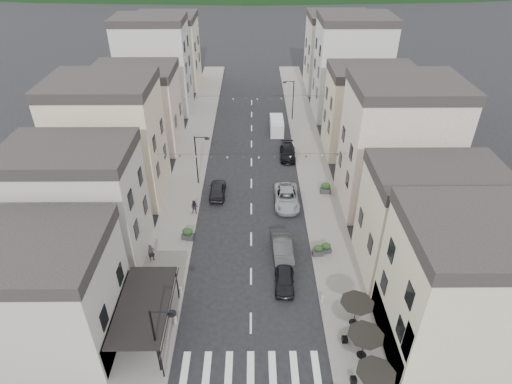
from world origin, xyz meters
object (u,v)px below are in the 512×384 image
pedestrian_a (151,253)px  pedestrian_b (195,207)px  parked_car_b (282,248)px  parked_car_c (287,197)px  delivery_van (277,125)px  parked_car_e (218,190)px  parked_car_d (288,152)px  parked_car_a (285,279)px

pedestrian_a → pedestrian_b: size_ratio=1.04×
parked_car_b → parked_car_c: size_ratio=0.89×
delivery_van → parked_car_e: bearing=-114.2°
parked_car_d → parked_car_e: (-8.30, -8.70, 0.05)m
parked_car_b → parked_car_d: (1.80, 18.56, -0.14)m
pedestrian_a → delivery_van: bearing=39.5°
parked_car_b → delivery_van: delivery_van is taller
pedestrian_b → parked_car_a: bearing=-48.1°
parked_car_c → parked_car_d: (0.84, 10.34, -0.09)m
parked_car_b → parked_car_e: (-6.50, 9.86, -0.08)m
parked_car_a → delivery_van: delivery_van is taller
parked_car_c → parked_car_e: bearing=168.4°
parked_car_a → pedestrian_a: pedestrian_a is taller
parked_car_b → pedestrian_a: size_ratio=3.01×
parked_car_d → pedestrian_a: pedestrian_a is taller
pedestrian_a → parked_car_e: bearing=38.4°
parked_car_d → pedestrian_b: (-10.40, -12.27, 0.24)m
parked_car_a → parked_car_e: parked_car_e is taller
delivery_van → pedestrian_a: (-12.38, -26.67, -0.14)m
parked_car_c → parked_car_d: parked_car_c is taller
parked_car_b → pedestrian_b: size_ratio=3.12×
parked_car_a → pedestrian_b: 13.20m
parked_car_e → delivery_van: size_ratio=0.94×
delivery_van → pedestrian_a: bearing=-114.9°
pedestrian_a → pedestrian_b: pedestrian_a is taller
parked_car_b → parked_car_e: bearing=119.6°
parked_car_b → delivery_van: (0.74, 25.99, 0.26)m
parked_car_c → parked_car_e: size_ratio=1.29×
parked_car_d → delivery_van: size_ratio=1.02×
parked_car_a → parked_car_c: parked_car_c is taller
parked_car_c → parked_car_e: parked_car_c is taller
parked_car_b → pedestrian_b: (-8.60, 6.29, 0.10)m
parked_car_c → delivery_van: bearing=91.6°
parked_car_a → pedestrian_b: (-8.60, 10.02, 0.23)m
pedestrian_b → delivery_van: bearing=65.9°
parked_car_a → parked_car_b: size_ratio=0.80×
parked_car_a → parked_car_b: 3.73m
parked_car_a → parked_car_e: (-6.50, 13.59, 0.05)m
parked_car_a → parked_car_e: 15.06m
parked_car_a → pedestrian_b: pedestrian_b is taller
parked_car_a → delivery_van: size_ratio=0.87×
parked_car_a → parked_car_b: bearing=92.7°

